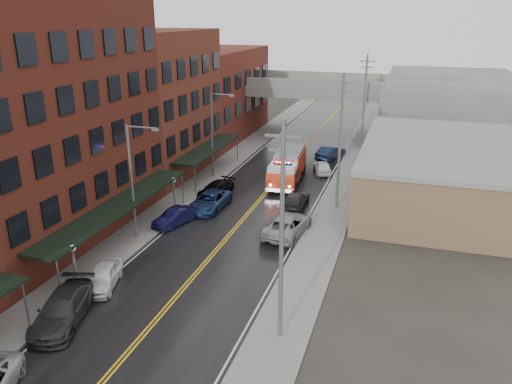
# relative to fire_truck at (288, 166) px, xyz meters

# --- Properties ---
(road) EXTENTS (11.00, 160.00, 0.02)m
(road) POSITION_rel_fire_truck_xyz_m (-1.18, -10.82, -1.71)
(road) COLOR black
(road) RESTS_ON ground
(sidewalk_left) EXTENTS (3.00, 160.00, 0.15)m
(sidewalk_left) POSITION_rel_fire_truck_xyz_m (-8.48, -10.82, -1.64)
(sidewalk_left) COLOR slate
(sidewalk_left) RESTS_ON ground
(sidewalk_right) EXTENTS (3.00, 160.00, 0.15)m
(sidewalk_right) POSITION_rel_fire_truck_xyz_m (6.12, -10.82, -1.64)
(sidewalk_right) COLOR slate
(sidewalk_right) RESTS_ON ground
(curb_left) EXTENTS (0.30, 160.00, 0.15)m
(curb_left) POSITION_rel_fire_truck_xyz_m (-6.83, -10.82, -1.64)
(curb_left) COLOR gray
(curb_left) RESTS_ON ground
(curb_right) EXTENTS (0.30, 160.00, 0.15)m
(curb_right) POSITION_rel_fire_truck_xyz_m (4.47, -10.82, -1.64)
(curb_right) COLOR gray
(curb_right) RESTS_ON ground
(brick_building_b) EXTENTS (9.00, 20.00, 18.00)m
(brick_building_b) POSITION_rel_fire_truck_xyz_m (-14.48, -17.82, 7.28)
(brick_building_b) COLOR #562316
(brick_building_b) RESTS_ON ground
(brick_building_c) EXTENTS (9.00, 15.00, 15.00)m
(brick_building_c) POSITION_rel_fire_truck_xyz_m (-14.48, -0.32, 5.78)
(brick_building_c) COLOR #5E2D1C
(brick_building_c) RESTS_ON ground
(brick_building_far) EXTENTS (9.00, 20.00, 12.00)m
(brick_building_far) POSITION_rel_fire_truck_xyz_m (-14.48, 17.18, 4.28)
(brick_building_far) COLOR maroon
(brick_building_far) RESTS_ON ground
(tan_building) EXTENTS (14.00, 22.00, 5.00)m
(tan_building) POSITION_rel_fire_truck_xyz_m (14.82, -0.82, 0.78)
(tan_building) COLOR brown
(tan_building) RESTS_ON ground
(right_far_block) EXTENTS (18.00, 30.00, 8.00)m
(right_far_block) POSITION_rel_fire_truck_xyz_m (16.82, 29.18, 2.28)
(right_far_block) COLOR slate
(right_far_block) RESTS_ON ground
(awning_1) EXTENTS (2.60, 18.00, 3.09)m
(awning_1) POSITION_rel_fire_truck_xyz_m (-8.67, -17.82, 1.27)
(awning_1) COLOR black
(awning_1) RESTS_ON ground
(awning_2) EXTENTS (2.60, 13.00, 3.09)m
(awning_2) POSITION_rel_fire_truck_xyz_m (-8.67, -0.32, 1.27)
(awning_2) COLOR black
(awning_2) RESTS_ON ground
(globe_lamp_1) EXTENTS (0.44, 0.44, 3.12)m
(globe_lamp_1) POSITION_rel_fire_truck_xyz_m (-7.58, -24.82, 0.59)
(globe_lamp_1) COLOR #59595B
(globe_lamp_1) RESTS_ON ground
(globe_lamp_2) EXTENTS (0.44, 0.44, 3.12)m
(globe_lamp_2) POSITION_rel_fire_truck_xyz_m (-7.58, -10.82, 0.59)
(globe_lamp_2) COLOR #59595B
(globe_lamp_2) RESTS_ON ground
(street_lamp_1) EXTENTS (2.64, 0.22, 9.00)m
(street_lamp_1) POSITION_rel_fire_truck_xyz_m (-7.73, -16.82, 3.47)
(street_lamp_1) COLOR #59595B
(street_lamp_1) RESTS_ON ground
(street_lamp_2) EXTENTS (2.64, 0.22, 9.00)m
(street_lamp_2) POSITION_rel_fire_truck_xyz_m (-7.73, -0.82, 3.47)
(street_lamp_2) COLOR #59595B
(street_lamp_2) RESTS_ON ground
(utility_pole_0) EXTENTS (1.80, 0.24, 12.00)m
(utility_pole_0) POSITION_rel_fire_truck_xyz_m (6.02, -25.82, 4.59)
(utility_pole_0) COLOR #59595B
(utility_pole_0) RESTS_ON ground
(utility_pole_1) EXTENTS (1.80, 0.24, 12.00)m
(utility_pole_1) POSITION_rel_fire_truck_xyz_m (6.02, -5.82, 4.59)
(utility_pole_1) COLOR #59595B
(utility_pole_1) RESTS_ON ground
(utility_pole_2) EXTENTS (1.80, 0.24, 12.00)m
(utility_pole_2) POSITION_rel_fire_truck_xyz_m (6.02, 14.18, 4.59)
(utility_pole_2) COLOR #59595B
(utility_pole_2) RESTS_ON ground
(overpass) EXTENTS (40.00, 10.00, 7.50)m
(overpass) POSITION_rel_fire_truck_xyz_m (-1.18, 21.18, 4.27)
(overpass) COLOR slate
(overpass) RESTS_ON ground
(fire_truck) EXTENTS (4.03, 8.88, 3.17)m
(fire_truck) POSITION_rel_fire_truck_xyz_m (0.00, 0.00, 0.00)
(fire_truck) COLOR #A91F07
(fire_truck) RESTS_ON ground
(parked_car_left_3) EXTENTS (3.87, 6.20, 1.67)m
(parked_car_left_3) POSITION_rel_fire_truck_xyz_m (-6.10, -28.10, -0.88)
(parked_car_left_3) COLOR #252528
(parked_car_left_3) RESTS_ON ground
(parked_car_left_4) EXTENTS (2.83, 4.52, 1.44)m
(parked_car_left_4) POSITION_rel_fire_truck_xyz_m (-6.18, -24.02, -1.00)
(parked_car_left_4) COLOR white
(parked_car_left_4) RESTS_ON ground
(parked_car_left_5) EXTENTS (2.64, 4.45, 1.38)m
(parked_car_left_5) POSITION_rel_fire_truck_xyz_m (-6.18, -13.62, -1.03)
(parked_car_left_5) COLOR black
(parked_car_left_5) RESTS_ON ground
(parked_car_left_6) EXTENTS (2.64, 5.51, 1.51)m
(parked_car_left_6) POSITION_rel_fire_truck_xyz_m (-4.78, -9.49, -0.96)
(parked_car_left_6) COLOR navy
(parked_car_left_6) RESTS_ON ground
(parked_car_left_7) EXTENTS (2.91, 4.88, 1.32)m
(parked_car_left_7) POSITION_rel_fire_truck_xyz_m (-5.60, -6.02, -1.06)
(parked_car_left_7) COLOR black
(parked_car_left_7) RESTS_ON ground
(parked_car_right_0) EXTENTS (3.38, 6.13, 1.63)m
(parked_car_right_0) POSITION_rel_fire_truck_xyz_m (3.14, -12.62, -0.91)
(parked_car_right_0) COLOR gray
(parked_car_right_0) RESTS_ON ground
(parked_car_right_1) EXTENTS (1.94, 4.71, 1.36)m
(parked_car_right_1) POSITION_rel_fire_truck_xyz_m (2.42, -6.62, -1.04)
(parked_car_right_1) COLOR black
(parked_car_right_1) RESTS_ON ground
(parked_car_right_2) EXTENTS (2.86, 4.40, 1.39)m
(parked_car_right_2) POSITION_rel_fire_truck_xyz_m (2.94, 4.13, -1.02)
(parked_car_right_2) COLOR silver
(parked_car_right_2) RESTS_ON ground
(parked_car_right_3) EXTENTS (3.12, 5.14, 1.60)m
(parked_car_right_3) POSITION_rel_fire_truck_xyz_m (2.87, 9.95, -0.92)
(parked_car_right_3) COLOR black
(parked_car_right_3) RESTS_ON ground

